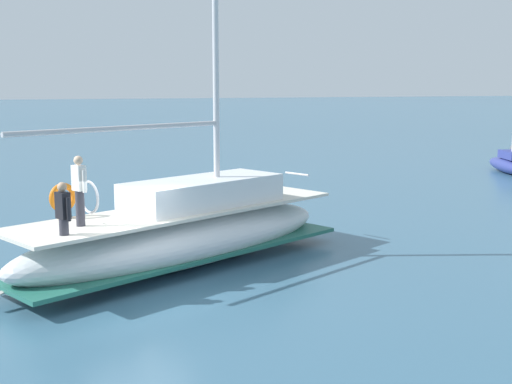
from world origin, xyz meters
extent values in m
plane|color=#38607A|center=(0.00, 0.00, 0.00)|extent=(400.00, 400.00, 0.00)
ellipsoid|color=silver|center=(-1.95, 1.50, 0.70)|extent=(6.27, 9.71, 1.40)
cube|color=#236656|center=(-1.95, 1.50, 0.39)|extent=(6.21, 9.54, 0.10)
cube|color=beige|center=(-1.95, 1.50, 1.44)|extent=(5.89, 9.19, 0.08)
cube|color=silver|center=(-2.26, 2.15, 1.83)|extent=(3.36, 4.62, 0.70)
cylinder|color=#B7B7BC|center=(-1.23, -0.02, 3.60)|extent=(2.57, 5.26, 0.12)
cylinder|color=silver|center=(-3.84, 5.49, 1.95)|extent=(0.84, 0.44, 0.06)
torus|color=orange|center=(-1.89, -1.39, 1.95)|extent=(0.43, 0.69, 0.70)
cylinder|color=#33333D|center=(-0.72, -1.11, 1.88)|extent=(0.20, 0.20, 0.80)
cube|color=white|center=(-0.72, -1.11, 2.56)|extent=(0.37, 0.32, 0.56)
sphere|color=beige|center=(-0.72, -1.11, 2.95)|extent=(0.20, 0.20, 0.20)
cylinder|color=white|center=(-0.92, -1.20, 2.51)|extent=(0.09, 0.09, 0.50)
cylinder|color=white|center=(-0.52, -1.01, 2.51)|extent=(0.09, 0.09, 0.50)
cylinder|color=#33333D|center=(0.08, -1.52, 1.66)|extent=(0.20, 0.20, 0.35)
cube|color=black|center=(0.08, -1.52, 2.11)|extent=(0.37, 0.32, 0.56)
sphere|color=tan|center=(0.08, -1.52, 2.50)|extent=(0.20, 0.20, 0.20)
cylinder|color=black|center=(-0.12, -1.62, 2.06)|extent=(0.09, 0.09, 0.50)
cylinder|color=black|center=(0.28, -1.43, 2.06)|extent=(0.09, 0.09, 0.50)
torus|color=silver|center=(-0.82, -0.89, 2.10)|extent=(0.71, 0.38, 0.76)
ellipsoid|color=navy|center=(-13.57, 21.85, 0.38)|extent=(4.86, 2.64, 0.77)
cube|color=navy|center=(-13.35, 21.77, 0.97)|extent=(2.04, 1.32, 0.40)
ellipsoid|color=silver|center=(-0.12, -2.67, 0.31)|extent=(0.40, 0.36, 0.16)
sphere|color=silver|center=(-0.27, -2.79, 0.34)|extent=(0.11, 0.11, 0.11)
cone|color=gold|center=(-0.32, -2.83, 0.33)|extent=(0.08, 0.07, 0.04)
cube|color=#9E9993|center=(-0.28, -2.47, 0.33)|extent=(0.42, 0.48, 0.13)
camera|label=1|loc=(14.17, -2.40, 4.60)|focal=46.53mm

